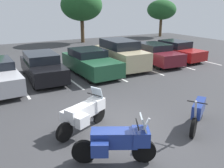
{
  "coord_description": "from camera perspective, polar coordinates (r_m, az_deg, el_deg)",
  "views": [
    {
      "loc": [
        -3.87,
        -6.37,
        4.04
      ],
      "look_at": [
        0.64,
        1.59,
        1.04
      ],
      "focal_mm": 38.78,
      "sensor_mm": 36.0,
      "label": 1
    }
  ],
  "objects": [
    {
      "name": "motorcycle_second",
      "position": [
        8.78,
        19.64,
        -6.29
      ],
      "size": [
        1.88,
        1.25,
        1.29
      ],
      "color": "black",
      "rests_on": "ground"
    },
    {
      "name": "ground",
      "position": [
        8.5,
        1.55,
        -10.6
      ],
      "size": [
        44.0,
        44.0,
        0.1
      ],
      "primitive_type": "cube",
      "color": "#38383A"
    },
    {
      "name": "car_black",
      "position": [
        14.34,
        -16.13,
        4.02
      ],
      "size": [
        1.96,
        4.84,
        1.45
      ],
      "color": "black",
      "rests_on": "ground"
    },
    {
      "name": "car_red",
      "position": [
        19.37,
        14.97,
        7.61
      ],
      "size": [
        1.94,
        4.35,
        1.43
      ],
      "color": "maroon",
      "rests_on": "ground"
    },
    {
      "name": "car_green",
      "position": [
        14.8,
        -5.14,
        5.14
      ],
      "size": [
        2.07,
        4.75,
        1.49
      ],
      "color": "#235638",
      "rests_on": "ground"
    },
    {
      "name": "car_champagne",
      "position": [
        16.18,
        2.11,
        7.0
      ],
      "size": [
        2.03,
        4.48,
        1.85
      ],
      "color": "#C1B289",
      "rests_on": "ground"
    },
    {
      "name": "motorcycle_third",
      "position": [
        6.52,
        1.27,
        -13.2
      ],
      "size": [
        2.04,
        1.38,
        1.36
      ],
      "color": "black",
      "rests_on": "ground"
    },
    {
      "name": "car_maroon",
      "position": [
        17.67,
        10.09,
        7.04
      ],
      "size": [
        2.13,
        4.63,
        1.43
      ],
      "color": "maroon",
      "rests_on": "ground"
    },
    {
      "name": "parking_stripes",
      "position": [
        14.13,
        -15.7,
        0.87
      ],
      "size": [
        23.69,
        5.18,
        0.01
      ],
      "color": "silver",
      "rests_on": "ground"
    },
    {
      "name": "tree_center_right",
      "position": [
        33.44,
        11.61,
        16.75
      ],
      "size": [
        3.75,
        3.75,
        4.69
      ],
      "color": "#4C3823",
      "rests_on": "ground"
    },
    {
      "name": "motorcycle_touring",
      "position": [
        8.13,
        -6.59,
        -6.75
      ],
      "size": [
        2.1,
        1.26,
        1.35
      ],
      "color": "black",
      "rests_on": "ground"
    },
    {
      "name": "tree_far_left",
      "position": [
        27.65,
        -7.2,
        17.91
      ],
      "size": [
        4.49,
        4.49,
        5.64
      ],
      "color": "#4C3823",
      "rests_on": "ground"
    }
  ]
}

